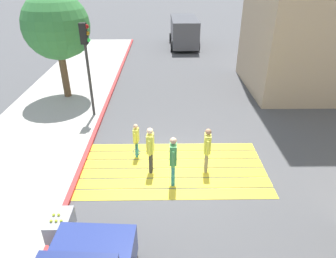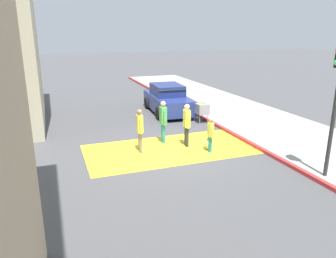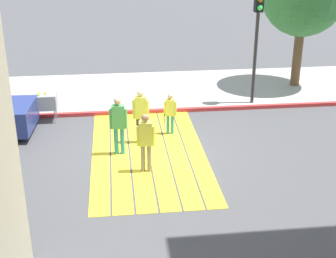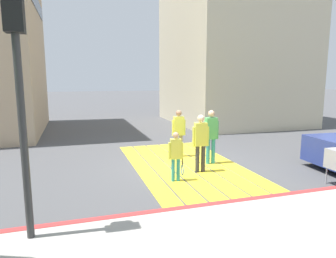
{
  "view_description": "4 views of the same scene",
  "coord_description": "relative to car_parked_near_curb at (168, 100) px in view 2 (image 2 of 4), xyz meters",
  "views": [
    {
      "loc": [
        -0.31,
        -8.62,
        6.34
      ],
      "look_at": [
        -0.18,
        0.7,
        1.2
      ],
      "focal_mm": 32.19,
      "sensor_mm": 36.0,
      "label": 1
    },
    {
      "loc": [
        4.11,
        11.1,
        4.39
      ],
      "look_at": [
        0.14,
        0.22,
        0.91
      ],
      "focal_mm": 34.84,
      "sensor_mm": 36.0,
      "label": 2
    },
    {
      "loc": [
        12.54,
        -0.9,
        6.06
      ],
      "look_at": [
        0.49,
        0.52,
        0.94
      ],
      "focal_mm": 51.17,
      "sensor_mm": 36.0,
      "label": 3
    },
    {
      "loc": [
        -8.8,
        3.34,
        2.73
      ],
      "look_at": [
        0.3,
        0.5,
        1.15
      ],
      "focal_mm": 32.75,
      "sensor_mm": 36.0,
      "label": 4
    }
  ],
  "objects": [
    {
      "name": "ground_plane",
      "position": [
        2.0,
        5.65,
        -0.73
      ],
      "size": [
        120.0,
        120.0,
        0.0
      ],
      "primitive_type": "plane",
      "color": "#4C4C4F"
    },
    {
      "name": "crosswalk_stripes",
      "position": [
        2.0,
        5.65,
        -0.73
      ],
      "size": [
        6.4,
        3.25,
        0.01
      ],
      "color": "yellow",
      "rests_on": "ground"
    },
    {
      "name": "sidewalk_west",
      "position": [
        -3.6,
        5.65,
        -0.67
      ],
      "size": [
        4.8,
        40.0,
        0.12
      ],
      "primitive_type": "cube",
      "color": "#ADA8A0",
      "rests_on": "ground"
    },
    {
      "name": "curb_painted",
      "position": [
        -1.25,
        5.65,
        -0.67
      ],
      "size": [
        0.16,
        40.0,
        0.13
      ],
      "primitive_type": "cube",
      "color": "#BC3333",
      "rests_on": "ground"
    },
    {
      "name": "car_parked_near_curb",
      "position": [
        0.0,
        0.0,
        0.0
      ],
      "size": [
        2.18,
        4.4,
        1.57
      ],
      "color": "navy",
      "rests_on": "ground"
    },
    {
      "name": "tennis_ball_cart",
      "position": [
        -0.9,
        2.42,
        -0.04
      ],
      "size": [
        0.56,
        0.8,
        1.02
      ],
      "color": "#99999E",
      "rests_on": "ground"
    },
    {
      "name": "pedestrian_adult_lead",
      "position": [
        1.22,
        5.5,
        0.26
      ],
      "size": [
        0.25,
        0.5,
        1.7
      ],
      "color": "#333338",
      "rests_on": "ground"
    },
    {
      "name": "pedestrian_adult_trailing",
      "position": [
        3.12,
        5.51,
        0.23
      ],
      "size": [
        0.24,
        0.49,
        1.66
      ],
      "color": "gray",
      "rests_on": "ground"
    },
    {
      "name": "pedestrian_adult_side",
      "position": [
        1.96,
        4.82,
        0.28
      ],
      "size": [
        0.24,
        0.51,
        1.74
      ],
      "color": "teal",
      "rests_on": "ground"
    },
    {
      "name": "pedestrian_child_with_racket",
      "position": [
        0.66,
        6.44,
        0.03
      ],
      "size": [
        0.28,
        0.42,
        1.35
      ],
      "color": "teal",
      "rests_on": "ground"
    }
  ]
}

